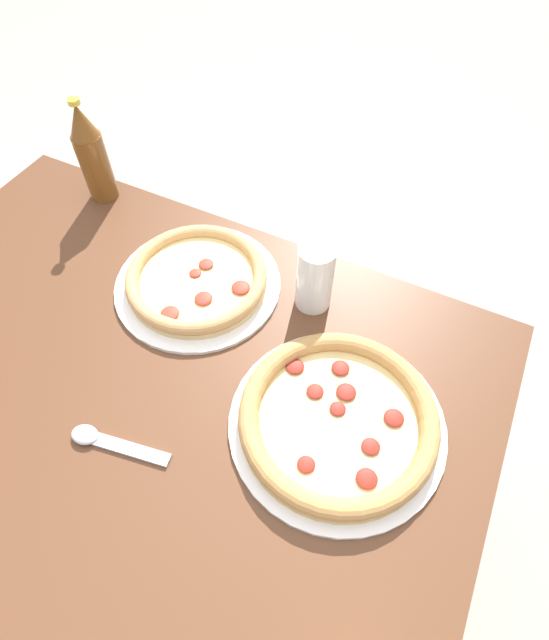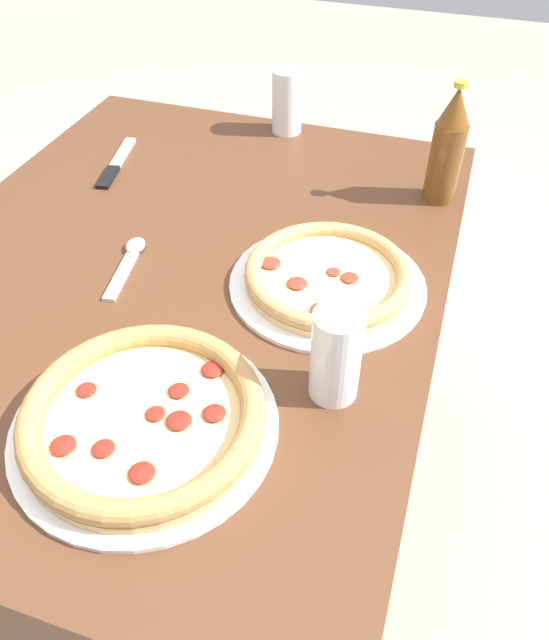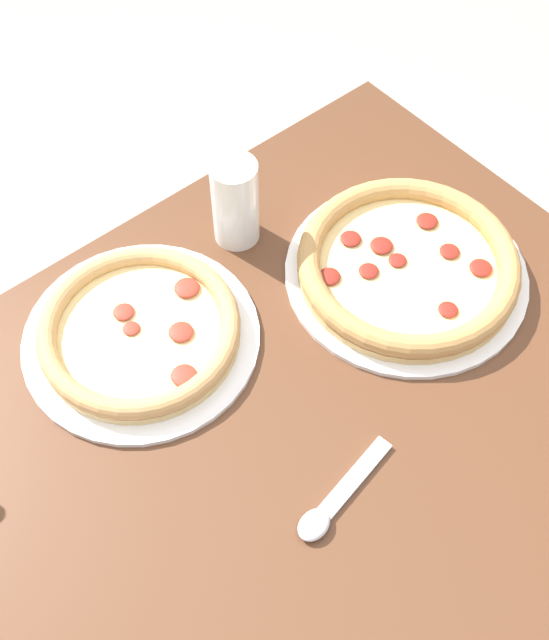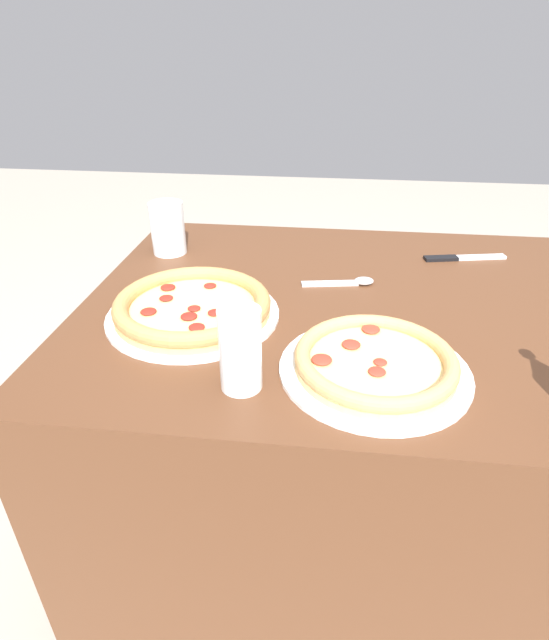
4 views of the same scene
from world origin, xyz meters
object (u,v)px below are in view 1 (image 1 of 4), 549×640
object	(u,v)px
pizza_pepperoni	(338,419)
beer_bottle	(92,154)
glass_water	(315,279)
pizza_salami	(197,279)
spoon	(104,441)

from	to	relation	value
pizza_pepperoni	beer_bottle	distance (m)	0.72
pizza_pepperoni	glass_water	size ratio (longest dim) A/B	2.48
pizza_pepperoni	pizza_salami	size ratio (longest dim) A/B	1.08
pizza_pepperoni	spoon	size ratio (longest dim) A/B	2.08
pizza_salami	spoon	bearing A→B (deg)	96.25
pizza_salami	spoon	world-z (taller)	pizza_salami
beer_bottle	spoon	world-z (taller)	beer_bottle
pizza_salami	beer_bottle	distance (m)	0.36
glass_water	spoon	bearing A→B (deg)	66.26
pizza_pepperoni	spoon	distance (m)	0.36
glass_water	beer_bottle	xyz separation A→B (m)	(0.53, -0.07, 0.04)
beer_bottle	glass_water	bearing A→B (deg)	172.33
glass_water	beer_bottle	bearing A→B (deg)	-7.67
pizza_pepperoni	pizza_salami	bearing A→B (deg)	-23.25
glass_water	spoon	world-z (taller)	glass_water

